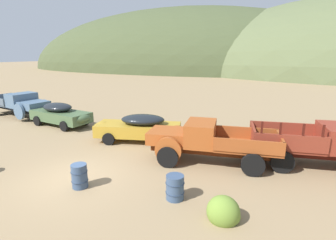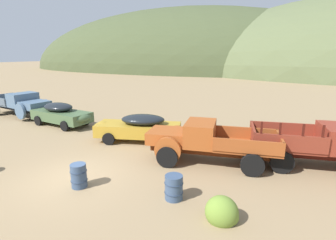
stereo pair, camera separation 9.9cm
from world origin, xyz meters
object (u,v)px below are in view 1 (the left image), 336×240
object	(u,v)px
car_mustard	(136,127)
truck_oxide_orange	(203,141)
oil_drum_foreground	(175,187)
truck_chalk_blue	(22,104)
oil_drum_by_truck	(79,176)
truck_rust_red	(334,145)
car_weathered_green	(62,114)

from	to	relation	value
car_mustard	truck_oxide_orange	distance (m)	4.56
car_mustard	oil_drum_foreground	bearing A→B (deg)	115.92
truck_chalk_blue	oil_drum_foreground	size ratio (longest dim) A/B	7.27
oil_drum_by_truck	truck_chalk_blue	bearing A→B (deg)	149.55
truck_chalk_blue	truck_rust_red	bearing A→B (deg)	5.29
truck_chalk_blue	oil_drum_by_truck	distance (m)	14.26
car_weathered_green	oil_drum_foreground	distance (m)	12.26
truck_chalk_blue	car_mustard	bearing A→B (deg)	0.47
car_weathered_green	oil_drum_by_truck	world-z (taller)	car_weathered_green
car_mustard	oil_drum_by_truck	bearing A→B (deg)	82.41
truck_rust_red	oil_drum_by_truck	world-z (taller)	truck_rust_red
oil_drum_by_truck	car_mustard	bearing A→B (deg)	98.73
truck_rust_red	oil_drum_foreground	world-z (taller)	truck_rust_red
truck_oxide_orange	oil_drum_by_truck	world-z (taller)	truck_oxide_orange
truck_chalk_blue	truck_oxide_orange	world-z (taller)	same
car_weathered_green	car_mustard	size ratio (longest dim) A/B	0.93
car_weathered_green	oil_drum_foreground	bearing A→B (deg)	-21.41
car_mustard	oil_drum_by_truck	distance (m)	5.64
truck_chalk_blue	truck_rust_red	world-z (taller)	truck_rust_red
oil_drum_foreground	oil_drum_by_truck	bearing A→B (deg)	-169.28
car_weathered_green	truck_oxide_orange	world-z (taller)	truck_oxide_orange
oil_drum_foreground	oil_drum_by_truck	size ratio (longest dim) A/B	0.95
car_weathered_green	oil_drum_foreground	world-z (taller)	car_weathered_green
truck_chalk_blue	car_weathered_green	xyz separation A→B (m)	(5.02, -0.84, -0.19)
oil_drum_foreground	car_weathered_green	bearing A→B (deg)	152.27
car_weathered_green	truck_oxide_orange	distance (m)	10.98
oil_drum_by_truck	car_weathered_green	bearing A→B (deg)	138.70
truck_oxide_orange	car_mustard	bearing A→B (deg)	-27.02
truck_chalk_blue	oil_drum_foreground	world-z (taller)	truck_chalk_blue
car_mustard	truck_rust_red	xyz separation A→B (m)	(9.77, 0.39, 0.19)
truck_rust_red	car_mustard	bearing A→B (deg)	171.13
car_weathered_green	truck_rust_red	bearing A→B (deg)	4.81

